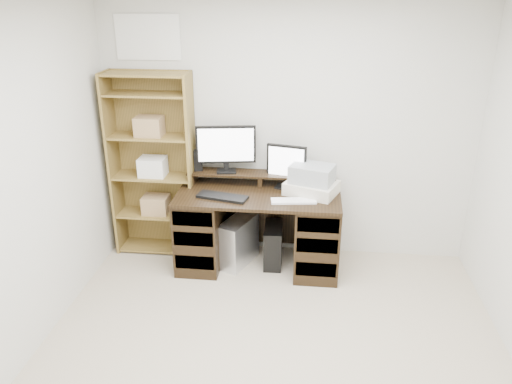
% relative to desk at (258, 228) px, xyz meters
% --- Properties ---
extents(room, '(3.54, 4.04, 2.54)m').
position_rel_desk_xyz_m(room, '(0.23, -1.64, 0.86)').
color(room, '#BAAC91').
rests_on(room, ground).
extents(desk, '(1.50, 0.70, 0.75)m').
position_rel_desk_xyz_m(desk, '(0.00, 0.00, 0.00)').
color(desk, black).
rests_on(desk, ground).
extents(riser_shelf, '(1.40, 0.22, 0.12)m').
position_rel_desk_xyz_m(riser_shelf, '(-0.00, 0.21, 0.45)').
color(riser_shelf, black).
rests_on(riser_shelf, desk).
extents(monitor_wide, '(0.56, 0.17, 0.44)m').
position_rel_desk_xyz_m(monitor_wide, '(-0.33, 0.22, 0.73)').
color(monitor_wide, black).
rests_on(monitor_wide, riser_shelf).
extents(monitor_small, '(0.37, 0.17, 0.41)m').
position_rel_desk_xyz_m(monitor_small, '(0.24, 0.18, 0.58)').
color(monitor_small, black).
rests_on(monitor_small, desk).
extents(speaker, '(0.09, 0.09, 0.20)m').
position_rel_desk_xyz_m(speaker, '(-0.60, 0.22, 0.58)').
color(speaker, black).
rests_on(speaker, riser_shelf).
extents(keyboard_black, '(0.48, 0.25, 0.03)m').
position_rel_desk_xyz_m(keyboard_black, '(-0.31, -0.15, 0.37)').
color(keyboard_black, black).
rests_on(keyboard_black, desk).
extents(keyboard_white, '(0.41, 0.17, 0.02)m').
position_rel_desk_xyz_m(keyboard_white, '(0.33, -0.16, 0.37)').
color(keyboard_white, white).
rests_on(keyboard_white, desk).
extents(mouse, '(0.11, 0.08, 0.04)m').
position_rel_desk_xyz_m(mouse, '(0.58, -0.09, 0.38)').
color(mouse, silver).
rests_on(mouse, desk).
extents(printer, '(0.54, 0.47, 0.11)m').
position_rel_desk_xyz_m(printer, '(0.48, 0.05, 0.42)').
color(printer, beige).
rests_on(printer, desk).
extents(basket, '(0.44, 0.37, 0.16)m').
position_rel_desk_xyz_m(basket, '(0.48, 0.05, 0.55)').
color(basket, '#989EA2').
rests_on(basket, printer).
extents(tower_silver, '(0.36, 0.50, 0.46)m').
position_rel_desk_xyz_m(tower_silver, '(-0.20, 0.01, -0.16)').
color(tower_silver, silver).
rests_on(tower_silver, ground).
extents(tower_black, '(0.18, 0.40, 0.39)m').
position_rel_desk_xyz_m(tower_black, '(0.14, 0.04, -0.19)').
color(tower_black, black).
rests_on(tower_black, ground).
extents(bookshelf, '(0.80, 0.30, 1.80)m').
position_rel_desk_xyz_m(bookshelf, '(-1.04, 0.21, 0.53)').
color(bookshelf, olive).
rests_on(bookshelf, ground).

